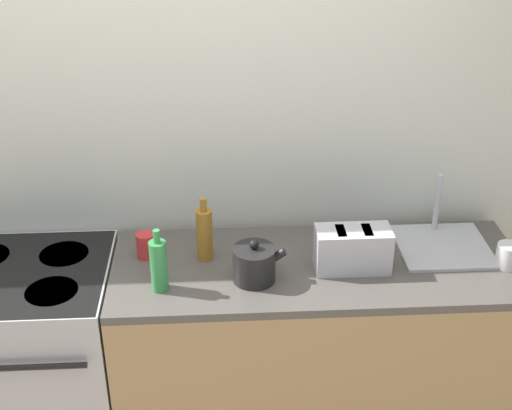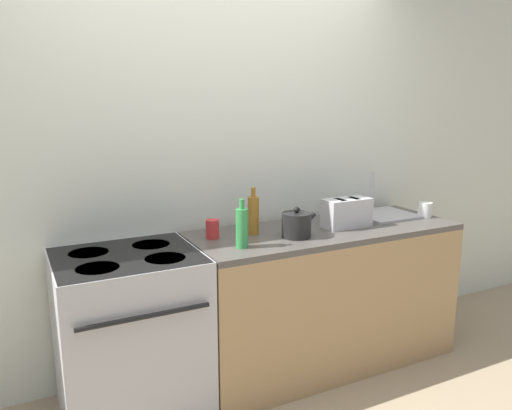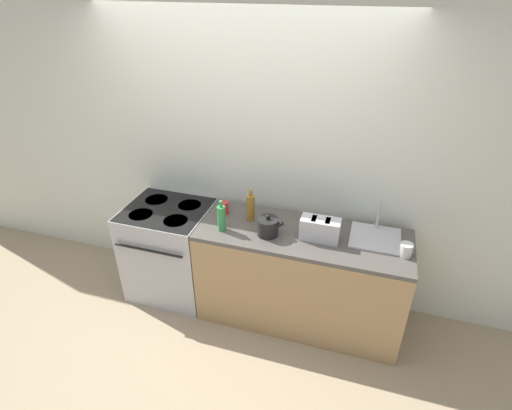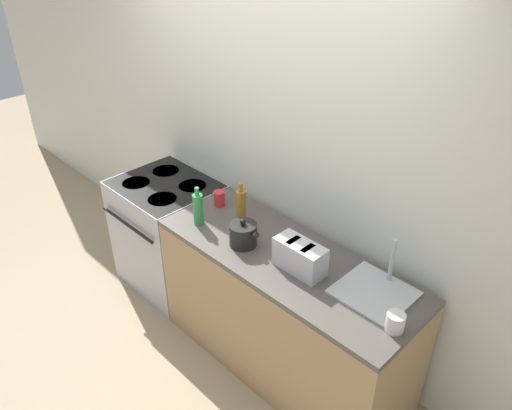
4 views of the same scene
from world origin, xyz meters
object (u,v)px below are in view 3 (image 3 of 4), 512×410
stove (171,250)px  kettle (268,226)px  toaster (320,229)px  bottle_green (222,218)px  bottle_amber (251,207)px  cup_white (406,250)px  cup_red (224,208)px

stove → kettle: (0.96, -0.10, 0.51)m
toaster → bottle_green: 0.78m
stove → bottle_amber: (0.76, 0.07, 0.55)m
stove → bottle_green: bearing=-14.0°
kettle → stove: bearing=174.0°
stove → toaster: 1.46m
bottle_amber → cup_white: (1.23, -0.13, -0.07)m
kettle → bottle_green: size_ratio=0.81×
bottle_green → cup_white: bottle_green is taller
kettle → bottle_amber: 0.26m
bottle_amber → cup_white: bearing=-6.2°
bottle_amber → cup_white: 1.24m
stove → cup_red: cup_red is taller
bottle_green → cup_red: size_ratio=2.46×
stove → toaster: size_ratio=2.97×
kettle → cup_red: size_ratio=1.98×
toaster → bottle_amber: bearing=169.6°
toaster → bottle_amber: size_ratio=1.07×
cup_white → cup_red: cup_red is taller
bottle_amber → bottle_green: bearing=-129.3°
kettle → toaster: (0.40, 0.06, 0.02)m
bottle_amber → cup_red: 0.26m
stove → bottle_green: size_ratio=3.37×
toaster → bottle_amber: 0.61m
toaster → cup_red: 0.85m
toaster → cup_white: 0.64m
bottle_amber → cup_white: size_ratio=2.78×
toaster → bottle_amber: (-0.59, 0.11, 0.03)m
bottle_amber → cup_red: size_ratio=2.60×
bottle_green → bottle_amber: bottle_amber is taller
bottle_green → cup_red: 0.26m
stove → cup_white: size_ratio=8.83×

